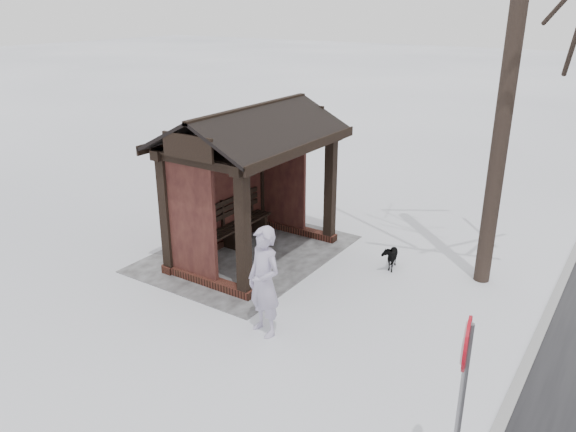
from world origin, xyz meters
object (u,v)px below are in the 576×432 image
object	(u,v)px
pedestrian	(264,282)
road_sign	(463,370)
bus_shelter	(246,153)
dog	(390,256)

from	to	relation	value
pedestrian	road_sign	size ratio (longest dim) A/B	0.84
pedestrian	road_sign	distance (m)	3.79
bus_shelter	dog	bearing A→B (deg)	110.59
bus_shelter	pedestrian	distance (m)	3.24
bus_shelter	road_sign	distance (m)	6.58
dog	pedestrian	bearing A→B (deg)	-118.81
pedestrian	road_sign	xyz separation A→B (m)	(1.44, 3.44, 0.66)
dog	road_sign	xyz separation A→B (m)	(4.67, 2.74, 1.29)
dog	road_sign	bearing A→B (deg)	-76.19
bus_shelter	dog	size ratio (longest dim) A/B	5.90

